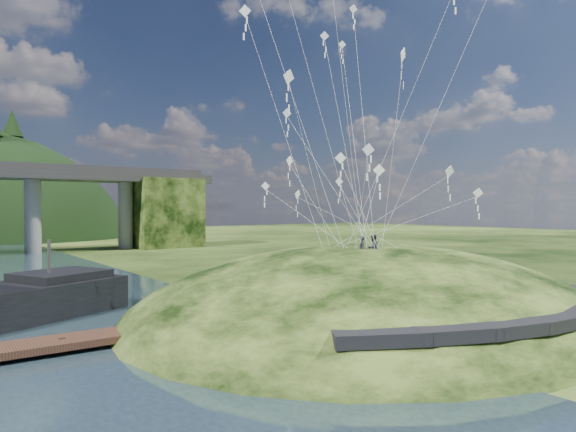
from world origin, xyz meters
TOP-DOWN VIEW (x-y plane):
  - ground at (0.00, 0.00)m, footprint 320.00×320.00m
  - grass_hill at (8.00, 2.00)m, footprint 36.00×32.00m
  - footpath at (7.46, -9.74)m, footprint 22.29×5.84m
  - wooden_dock at (-7.96, 5.36)m, footprint 15.62×2.80m
  - kite_flyers at (6.53, 0.38)m, footprint 1.55×0.88m
  - kite_swarm at (7.49, 3.45)m, footprint 19.09×17.69m

SIDE VIEW (x-z plane):
  - grass_hill at x=8.00m, z-range -8.00..5.00m
  - ground at x=0.00m, z-range 0.00..0.00m
  - wooden_dock at x=-7.96m, z-range -0.07..1.05m
  - footpath at x=7.46m, z-range 1.67..2.50m
  - kite_flyers at x=6.53m, z-range 4.91..6.76m
  - kite_swarm at x=7.49m, z-range 6.17..26.26m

